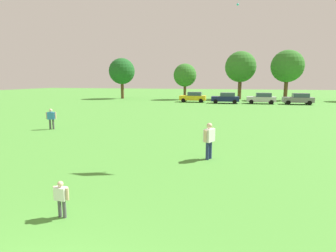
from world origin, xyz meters
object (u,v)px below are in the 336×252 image
adult_bystander (209,138)px  tree_far_left (122,71)px  bystander_near_trees (51,117)px  parked_car_navy_1 (226,98)px  child_kite_flyer (61,196)px  parked_car_yellow_0 (193,97)px  parked_car_gray_3 (298,99)px  parked_car_silver_2 (262,98)px  tree_right (287,66)px  tree_left (185,75)px  tree_center (241,67)px

adult_bystander → tree_far_left: size_ratio=0.22×
bystander_near_trees → parked_car_navy_1: bearing=45.4°
child_kite_flyer → bystander_near_trees: bystander_near_trees is taller
child_kite_flyer → parked_car_yellow_0: parked_car_yellow_0 is taller
child_kite_flyer → parked_car_navy_1: bearing=90.0°
bystander_near_trees → tree_far_left: bearing=83.5°
adult_bystander → parked_car_gray_3: adult_bystander is taller
parked_car_navy_1 → child_kite_flyer: bearing=85.7°
bystander_near_trees → parked_car_silver_2: parked_car_silver_2 is taller
parked_car_gray_3 → tree_far_left: size_ratio=0.55×
adult_bystander → parked_car_silver_2: (5.05, 32.62, -0.16)m
parked_car_silver_2 → tree_right: 11.61m
adult_bystander → parked_car_silver_2: 33.01m
parked_car_silver_2 → adult_bystander: bearing=81.2°
tree_left → tree_right: bearing=8.1°
parked_car_gray_3 → child_kite_flyer: bearing=70.8°
tree_right → tree_left: bearing=-171.9°
tree_left → parked_car_navy_1: bearing=-42.1°
parked_car_yellow_0 → child_kite_flyer: bearing=93.5°
child_kite_flyer → tree_center: (5.09, 48.90, 5.48)m
bystander_near_trees → parked_car_navy_1: size_ratio=0.36×
tree_center → tree_right: tree_center is taller
child_kite_flyer → parked_car_navy_1: parked_car_navy_1 is taller
parked_car_navy_1 → tree_right: 15.12m
tree_center → tree_far_left: bearing=-170.8°
adult_bystander → tree_far_left: (-20.79, 38.70, 4.30)m
child_kite_flyer → bystander_near_trees: size_ratio=0.66×
tree_far_left → parked_car_navy_1: bearing=-18.1°
parked_car_yellow_0 → tree_far_left: bearing=-20.0°
bystander_near_trees → parked_car_navy_1: 29.36m
parked_car_navy_1 → tree_far_left: 21.93m
parked_car_gray_3 → tree_far_left: (-31.14, 6.13, 4.46)m
tree_far_left → tree_left: tree_far_left is taller
parked_car_navy_1 → tree_right: tree_right is taller
parked_car_navy_1 → bystander_near_trees: bearing=66.1°
tree_far_left → parked_car_yellow_0: bearing=-20.0°
child_kite_flyer → parked_car_yellow_0: size_ratio=0.24×
tree_far_left → tree_left: (12.50, 0.48, -0.80)m
tree_far_left → tree_center: (22.57, 3.66, 0.77)m
child_kite_flyer → tree_left: (-4.98, 45.72, 3.91)m
child_kite_flyer → adult_bystander: (3.31, 6.54, 0.41)m
parked_car_navy_1 → tree_center: tree_center is taller
adult_bystander → parked_car_yellow_0: adult_bystander is taller
bystander_near_trees → tree_far_left: (-8.54, 33.53, 4.40)m
tree_center → bystander_near_trees: bearing=-110.7°
tree_left → adult_bystander: bearing=-78.0°
adult_bystander → parked_car_yellow_0: size_ratio=0.40×
tree_left → tree_right: tree_right is taller
adult_bystander → tree_right: bearing=12.4°
child_kite_flyer → tree_right: (13.25, 48.31, 5.47)m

